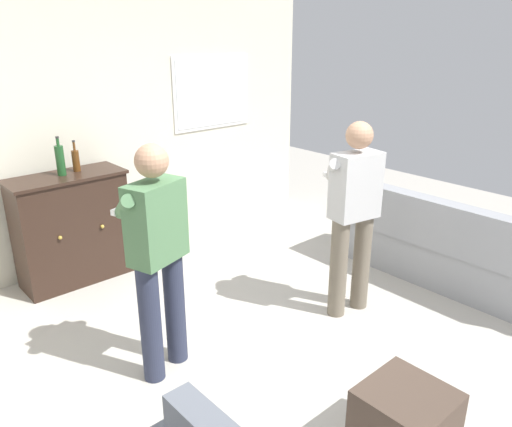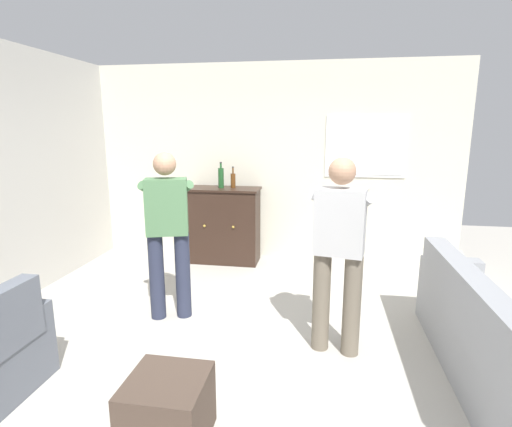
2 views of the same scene
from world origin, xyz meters
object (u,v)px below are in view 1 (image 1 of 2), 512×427
ottoman (404,423)px  person_standing_left (157,252)px  bottle_wine_green (76,160)px  couch (449,253)px  person_standing_right (353,210)px  sideboard_cabinet (72,228)px  bottle_liquor_amber (60,160)px

ottoman → person_standing_left: (-0.61, 1.62, 0.72)m
bottle_wine_green → ottoman: 3.61m
couch → person_standing_right: (-1.09, 0.36, 0.60)m
person_standing_right → couch: bearing=-18.2°
couch → person_standing_left: (-2.73, 0.73, 0.60)m
couch → person_standing_right: bearing=161.8°
couch → person_standing_left: 2.89m
person_standing_left → person_standing_right: bearing=-12.9°
couch → sideboard_cabinet: size_ratio=2.25×
person_standing_right → sideboard_cabinet: bearing=125.6°
person_standing_left → person_standing_right: 1.69m
bottle_liquor_amber → ottoman: (0.52, -3.41, -1.01)m
ottoman → person_standing_right: size_ratio=0.28×
couch → sideboard_cabinet: sideboard_cabinet is taller
person_standing_right → ottoman: bearing=-130.0°
person_standing_left → bottle_wine_green: bearing=82.3°
bottle_wine_green → ottoman: bottle_wine_green is taller
ottoman → person_standing_left: person_standing_left is taller
sideboard_cabinet → ottoman: sideboard_cabinet is taller
bottle_wine_green → bottle_liquor_amber: (-0.16, -0.05, 0.04)m
couch → bottle_wine_green: bearing=134.0°
bottle_wine_green → person_standing_right: (1.40, -2.22, -0.25)m
bottle_liquor_amber → person_standing_left: bearing=-92.7°
bottle_liquor_amber → ottoman: bearing=-81.3°
couch → person_standing_left: person_standing_left is taller
ottoman → person_standing_right: 1.77m
sideboard_cabinet → bottle_liquor_amber: size_ratio=2.96×
bottle_wine_green → person_standing_right: bearing=-57.7°
couch → person_standing_left: bearing=165.0°
sideboard_cabinet → person_standing_right: bearing=-54.4°
bottle_wine_green → ottoman: size_ratio=0.62×
bottle_liquor_amber → person_standing_right: person_standing_right is taller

